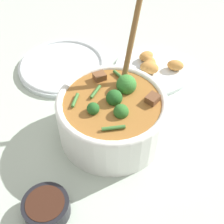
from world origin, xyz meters
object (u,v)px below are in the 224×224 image
(condiment_bowl, at_px, (46,207))
(food_plate, at_px, (153,68))
(empty_plate, at_px, (63,66))
(stew_bowl, at_px, (112,114))

(condiment_bowl, xyz_separation_m, food_plate, (-0.40, -0.25, -0.01))
(empty_plate, bearing_deg, food_plate, 148.92)
(condiment_bowl, bearing_deg, stew_bowl, -150.44)
(stew_bowl, xyz_separation_m, empty_plate, (0.01, -0.27, -0.05))
(stew_bowl, height_order, food_plate, stew_bowl)
(stew_bowl, bearing_deg, empty_plate, -87.20)
(condiment_bowl, relative_size, empty_plate, 0.36)
(condiment_bowl, bearing_deg, food_plate, -147.72)
(stew_bowl, relative_size, empty_plate, 1.14)
(stew_bowl, bearing_deg, food_plate, -145.19)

